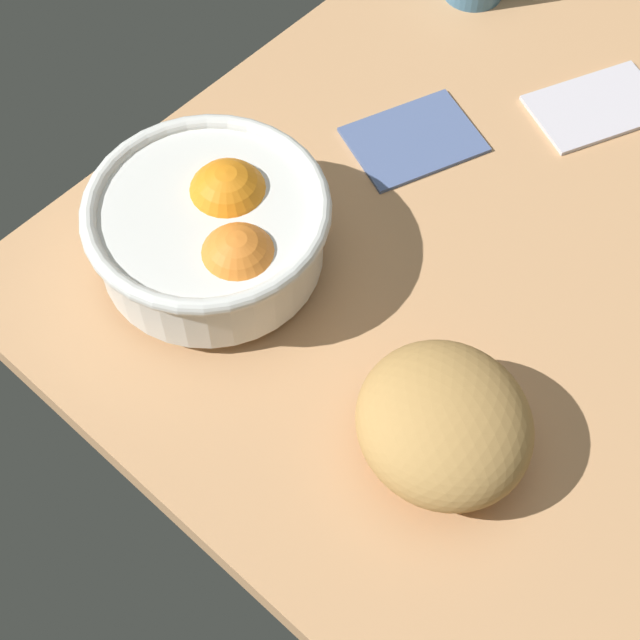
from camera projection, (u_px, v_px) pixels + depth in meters
ground_plane at (484, 233)px, 97.92cm from camera, size 83.31×67.99×3.00cm
fruit_bowl at (213, 229)px, 89.20cm from camera, size 22.64×22.64×10.52cm
bread_loaf at (444, 423)px, 79.95cm from camera, size 19.38×19.88×8.78cm
napkin_folded at (598, 105)px, 104.67cm from camera, size 16.56×14.04×0.98cm
napkin_spare at (414, 138)px, 102.17cm from camera, size 15.83×13.92×0.85cm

